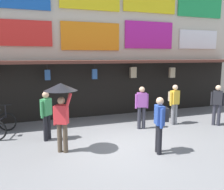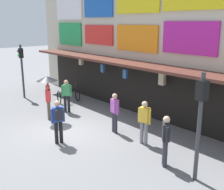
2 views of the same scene
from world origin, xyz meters
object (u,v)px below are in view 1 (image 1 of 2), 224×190
pedestrian_in_green (46,113)px  pedestrian_in_black (217,103)px  pedestrian_with_umbrella (61,98)px  pedestrian_in_yellow (142,105)px  pedestrian_in_purple (160,121)px  bicycle_parked (2,125)px  pedestrian_in_white (174,101)px

pedestrian_in_green → pedestrian_in_black: same height
pedestrian_with_umbrella → pedestrian_in_yellow: bearing=21.8°
pedestrian_with_umbrella → pedestrian_in_yellow: 3.56m
pedestrian_in_purple → pedestrian_with_umbrella: bearing=159.2°
bicycle_parked → pedestrian_in_white: (6.66, -0.82, 0.59)m
bicycle_parked → pedestrian_in_black: bearing=-10.6°
pedestrian_with_umbrella → pedestrian_in_black: bearing=6.2°
pedestrian_in_purple → pedestrian_in_yellow: same height
pedestrian_in_black → pedestrian_in_yellow: bearing=169.1°
pedestrian_with_umbrella → pedestrian_in_purple: pedestrian_with_umbrella is taller
pedestrian_with_umbrella → pedestrian_in_black: size_ratio=1.24×
pedestrian_in_yellow → bicycle_parked: bearing=169.6°
pedestrian_in_white → pedestrian_in_black: bearing=-24.6°
pedestrian_in_white → pedestrian_in_black: (1.58, -0.72, -0.04)m
bicycle_parked → pedestrian_in_yellow: (5.10, -0.94, 0.55)m
pedestrian_in_yellow → pedestrian_in_purple: bearing=-103.6°
pedestrian_in_white → pedestrian_in_green: 5.16m
pedestrian_in_black → pedestrian_in_white: bearing=155.4°
pedestrian_in_black → bicycle_parked: bearing=169.4°
pedestrian_with_umbrella → pedestrian_in_green: (-0.36, 1.21, -0.69)m
pedestrian_in_white → pedestrian_in_green: (-5.16, -0.20, -0.04)m
pedestrian_with_umbrella → pedestrian_in_green: size_ratio=1.24×
pedestrian_in_purple → pedestrian_in_green: 3.77m
pedestrian_with_umbrella → pedestrian_in_black: (6.38, 0.69, -0.69)m
pedestrian_in_purple → pedestrian_in_black: same height
pedestrian_in_purple → pedestrian_in_yellow: (0.56, 2.31, -0.04)m
pedestrian_in_white → pedestrian_with_umbrella: bearing=-163.6°
pedestrian_in_yellow → pedestrian_in_black: size_ratio=1.00×
pedestrian_with_umbrella → pedestrian_in_purple: (2.68, -1.02, -0.66)m
pedestrian_in_purple → pedestrian_in_black: 4.07m
pedestrian_with_umbrella → pedestrian_in_white: (4.80, 1.41, -0.66)m
pedestrian_in_white → pedestrian_in_yellow: same height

